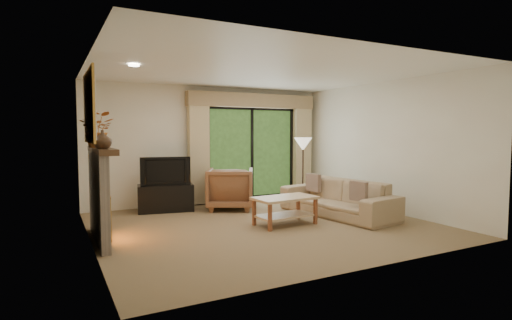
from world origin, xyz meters
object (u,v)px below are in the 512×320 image
media_console (166,198)px  armchair (230,188)px  sofa (337,198)px  coffee_table (285,211)px

media_console → armchair: 1.32m
media_console → sofa: sofa is taller
armchair → sofa: (1.54, -1.55, -0.09)m
media_console → sofa: 3.40m
sofa → coffee_table: bearing=-90.2°
media_console → armchair: size_ratio=1.15×
media_console → coffee_table: bearing=-43.6°
armchair → coffee_table: bearing=126.0°
armchair → sofa: size_ratio=0.40×
armchair → sofa: bearing=162.3°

